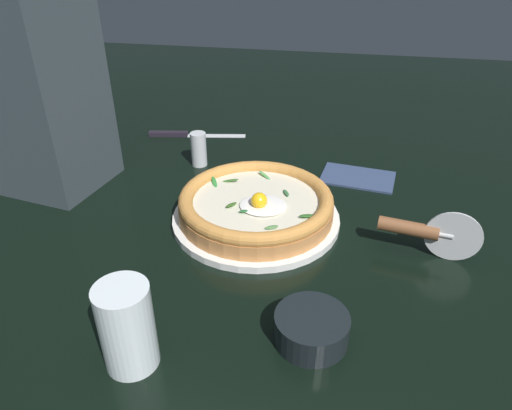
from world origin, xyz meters
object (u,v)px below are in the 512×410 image
Objects in this scene: pizza at (256,204)px; folded_napkin at (358,177)px; table_knife at (183,134)px; pepper_shaker at (199,149)px; side_bowl at (311,328)px; pizza_cutter at (423,231)px; drinking_glass at (128,332)px.

pizza reaches higher than folded_napkin.
pepper_shaker reaches higher than table_knife.
table_knife is (0.35, -0.58, -0.01)m from side_bowl.
table_knife reaches higher than folded_napkin.
folded_napkin is (-0.17, -0.19, -0.03)m from pizza.
table_knife is at bearing -54.17° from pizza.
pizza is 3.66× the size of pepper_shaker.
side_bowl is at bearing 121.64° from pepper_shaker.
pizza_cutter is 0.48m from pepper_shaker.
folded_napkin is (0.09, -0.23, -0.04)m from pizza_cutter.
pizza is 0.33m from drinking_glass.
pizza is 1.72× the size of pizza_cutter.
pizza is 0.27m from side_bowl.
table_knife is 0.16m from pepper_shaker.
table_knife is at bearing -58.60° from side_bowl.
pepper_shaker reaches higher than pizza.
table_knife is at bearing -59.36° from pepper_shaker.
pizza is 0.25m from folded_napkin.
pizza_cutter is (-0.15, -0.21, 0.02)m from side_bowl.
side_bowl is 0.51m from pepper_shaker.
drinking_glass reaches higher than folded_napkin.
drinking_glass is 0.78× the size of folded_napkin.
pizza is 0.24m from pepper_shaker.
pizza_cutter is at bearing 143.43° from table_knife.
pepper_shaker is (0.15, -0.19, 0.00)m from pizza.
drinking_glass is at bearing 63.24° from folded_napkin.
side_bowl reaches higher than table_knife.
pizza is at bearing -9.04° from pizza_cutter.
pizza is 2.81× the size of side_bowl.
drinking_glass is 0.51m from pepper_shaker.
folded_napkin is at bearing -131.97° from pizza.
pizza_cutter reaches higher than pizza.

